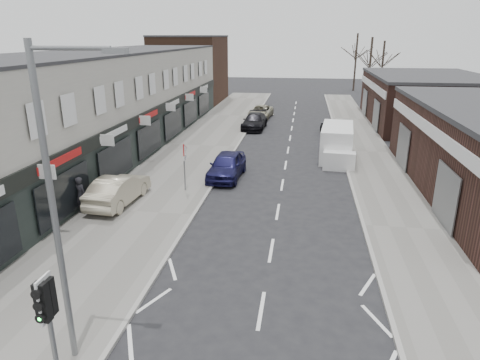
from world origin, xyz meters
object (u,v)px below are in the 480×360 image
at_px(traffic_light, 47,309).
at_px(white_van, 337,144).
at_px(warning_sign, 185,153).
at_px(parked_car_right_a, 338,150).
at_px(parked_car_right_b, 331,127).
at_px(parked_car_left_b, 255,121).
at_px(parked_car_left_c, 261,112).
at_px(sedan_on_pavement, 118,189).
at_px(street_lamp, 58,197).
at_px(pedestrian, 81,195).
at_px(parked_car_left_a, 227,165).

xyz_separation_m(traffic_light, white_van, (7.80, 22.14, -1.34)).
height_order(warning_sign, parked_car_right_a, warning_sign).
bearing_deg(parked_car_right_b, parked_car_left_b, -17.41).
xyz_separation_m(traffic_light, parked_car_left_c, (1.00, 36.93, -1.78)).
relative_size(sedan_on_pavement, parked_car_left_c, 0.97).
bearing_deg(traffic_light, parked_car_left_b, 88.17).
distance_m(street_lamp, warning_sign, 13.04).
distance_m(traffic_light, white_van, 23.51).
distance_m(street_lamp, pedestrian, 10.76).
xyz_separation_m(parked_car_left_b, parked_car_right_a, (6.90, -9.07, -0.06)).
bearing_deg(white_van, parked_car_right_b, 94.93).
height_order(warning_sign, pedestrian, warning_sign).
bearing_deg(sedan_on_pavement, parked_car_left_a, -127.54).
distance_m(sedan_on_pavement, pedestrian, 1.91).
bearing_deg(traffic_light, parked_car_right_a, 70.42).
bearing_deg(parked_car_left_b, warning_sign, -93.45).
bearing_deg(white_van, pedestrian, -131.43).
bearing_deg(sedan_on_pavement, warning_sign, -136.45).
bearing_deg(warning_sign, sedan_on_pavement, -140.29).
bearing_deg(parked_car_right_a, sedan_on_pavement, 36.98).
distance_m(traffic_light, parked_car_right_b, 30.59).
height_order(sedan_on_pavement, parked_car_left_c, sedan_on_pavement).
bearing_deg(sedan_on_pavement, white_van, -133.56).
xyz_separation_m(traffic_light, parked_car_right_a, (7.90, 22.21, -1.78)).
distance_m(traffic_light, pedestrian, 11.37).
height_order(white_van, parked_car_left_a, white_van).
relative_size(street_lamp, parked_car_left_c, 1.75).
bearing_deg(pedestrian, parked_car_right_a, -115.11).
bearing_deg(traffic_light, parked_car_right_b, 75.15).
bearing_deg(parked_car_right_b, traffic_light, 72.25).
relative_size(warning_sign, parked_car_right_a, 0.70).
relative_size(warning_sign, sedan_on_pavement, 0.61).
bearing_deg(street_lamp, sedan_on_pavement, 108.29).
distance_m(white_van, sedan_on_pavement, 15.46).
relative_size(traffic_light, white_van, 0.52).
distance_m(street_lamp, parked_car_right_b, 29.66).
height_order(street_lamp, parked_car_left_b, street_lamp).
xyz_separation_m(street_lamp, sedan_on_pavement, (-3.46, 10.46, -3.77)).
distance_m(white_van, parked_car_right_b, 7.39).
bearing_deg(parked_car_right_b, sedan_on_pavement, 54.51).
bearing_deg(parked_car_left_a, traffic_light, -90.64).
height_order(warning_sign, sedan_on_pavement, warning_sign).
distance_m(sedan_on_pavement, parked_car_left_a, 6.93).
bearing_deg(parked_car_left_b, street_lamp, -89.78).
height_order(pedestrian, parked_car_left_c, pedestrian).
bearing_deg(parked_car_left_b, parked_car_left_a, -87.63).
relative_size(sedan_on_pavement, parked_car_right_a, 1.15).
relative_size(street_lamp, parked_car_right_b, 1.94).
relative_size(street_lamp, sedan_on_pavement, 1.80).
bearing_deg(parked_car_right_b, street_lamp, 71.41).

